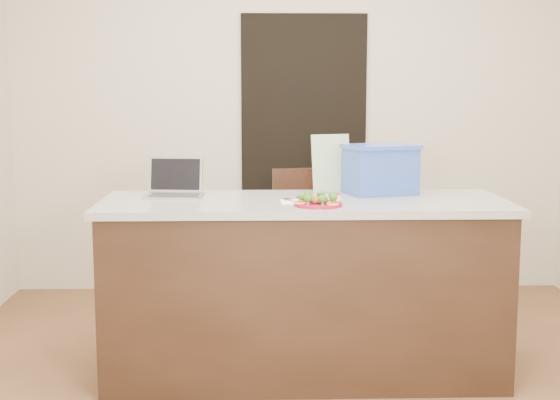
{
  "coord_description": "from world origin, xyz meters",
  "views": [
    {
      "loc": [
        -0.24,
        -3.65,
        1.5
      ],
      "look_at": [
        -0.12,
        0.2,
        0.93
      ],
      "focal_mm": 50.0,
      "sensor_mm": 36.0,
      "label": 1
    }
  ],
  "objects_px": {
    "island": "(304,287)",
    "blue_box": "(380,169)",
    "yogurt_bottle": "(337,201)",
    "laptop": "(175,186)",
    "chair": "(308,238)",
    "plate": "(318,204)",
    "napkin": "(295,202)"
  },
  "relations": [
    {
      "from": "island",
      "to": "plate",
      "type": "bearing_deg",
      "value": -74.88
    },
    {
      "from": "island",
      "to": "blue_box",
      "type": "bearing_deg",
      "value": 25.51
    },
    {
      "from": "napkin",
      "to": "chair",
      "type": "xyz_separation_m",
      "value": [
        0.12,
        0.91,
        -0.37
      ]
    },
    {
      "from": "island",
      "to": "yogurt_bottle",
      "type": "distance_m",
      "value": 0.56
    },
    {
      "from": "plate",
      "to": "napkin",
      "type": "xyz_separation_m",
      "value": [
        -0.11,
        0.12,
        -0.01
      ]
    },
    {
      "from": "yogurt_bottle",
      "to": "blue_box",
      "type": "relative_size",
      "value": 0.15
    },
    {
      "from": "island",
      "to": "blue_box",
      "type": "relative_size",
      "value": 4.84
    },
    {
      "from": "laptop",
      "to": "chair",
      "type": "height_order",
      "value": "laptop"
    },
    {
      "from": "laptop",
      "to": "chair",
      "type": "distance_m",
      "value": 1.09
    },
    {
      "from": "yogurt_bottle",
      "to": "plate",
      "type": "bearing_deg",
      "value": 160.43
    },
    {
      "from": "blue_box",
      "to": "island",
      "type": "bearing_deg",
      "value": -171.12
    },
    {
      "from": "yogurt_bottle",
      "to": "blue_box",
      "type": "height_order",
      "value": "blue_box"
    },
    {
      "from": "laptop",
      "to": "chair",
      "type": "xyz_separation_m",
      "value": [
        0.74,
        0.67,
        -0.42
      ]
    },
    {
      "from": "plate",
      "to": "chair",
      "type": "xyz_separation_m",
      "value": [
        0.02,
        1.03,
        -0.37
      ]
    },
    {
      "from": "chair",
      "to": "laptop",
      "type": "bearing_deg",
      "value": -144.96
    },
    {
      "from": "island",
      "to": "laptop",
      "type": "xyz_separation_m",
      "value": [
        -0.67,
        0.16,
        0.51
      ]
    },
    {
      "from": "island",
      "to": "yogurt_bottle",
      "type": "xyz_separation_m",
      "value": [
        0.15,
        -0.24,
        0.48
      ]
    },
    {
      "from": "yogurt_bottle",
      "to": "laptop",
      "type": "relative_size",
      "value": 0.21
    },
    {
      "from": "napkin",
      "to": "blue_box",
      "type": "xyz_separation_m",
      "value": [
        0.47,
        0.28,
        0.13
      ]
    },
    {
      "from": "plate",
      "to": "blue_box",
      "type": "height_order",
      "value": "blue_box"
    },
    {
      "from": "plate",
      "to": "yogurt_bottle",
      "type": "height_order",
      "value": "yogurt_bottle"
    },
    {
      "from": "napkin",
      "to": "chair",
      "type": "distance_m",
      "value": 0.99
    },
    {
      "from": "laptop",
      "to": "island",
      "type": "bearing_deg",
      "value": -6.57
    },
    {
      "from": "island",
      "to": "laptop",
      "type": "height_order",
      "value": "laptop"
    },
    {
      "from": "plate",
      "to": "chair",
      "type": "bearing_deg",
      "value": 88.92
    },
    {
      "from": "napkin",
      "to": "blue_box",
      "type": "distance_m",
      "value": 0.56
    },
    {
      "from": "plate",
      "to": "laptop",
      "type": "distance_m",
      "value": 0.81
    },
    {
      "from": "yogurt_bottle",
      "to": "blue_box",
      "type": "bearing_deg",
      "value": 57.93
    },
    {
      "from": "island",
      "to": "plate",
      "type": "relative_size",
      "value": 8.75
    },
    {
      "from": "chair",
      "to": "plate",
      "type": "bearing_deg",
      "value": -98.18
    },
    {
      "from": "plate",
      "to": "yogurt_bottle",
      "type": "xyz_separation_m",
      "value": [
        0.09,
        -0.03,
        0.02
      ]
    },
    {
      "from": "plate",
      "to": "chair",
      "type": "distance_m",
      "value": 1.1
    }
  ]
}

